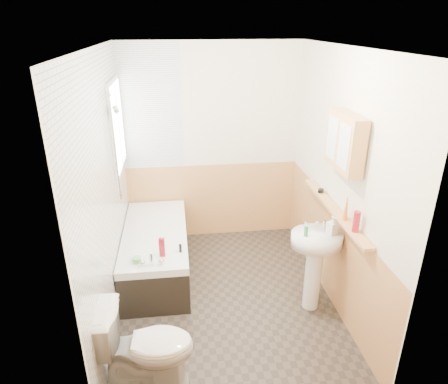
{
  "coord_description": "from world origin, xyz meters",
  "views": [
    {
      "loc": [
        -0.45,
        -3.42,
        2.7
      ],
      "look_at": [
        0.0,
        0.15,
        1.15
      ],
      "focal_mm": 32.0,
      "sensor_mm": 36.0,
      "label": 1
    }
  ],
  "objects_px": {
    "pine_shelf": "(334,209)",
    "medicine_cabinet": "(345,142)",
    "bathtub": "(156,251)",
    "toilet": "(145,347)",
    "sink": "(315,255)"
  },
  "relations": [
    {
      "from": "pine_shelf",
      "to": "medicine_cabinet",
      "type": "relative_size",
      "value": 2.75
    },
    {
      "from": "bathtub",
      "to": "toilet",
      "type": "height_order",
      "value": "toilet"
    },
    {
      "from": "bathtub",
      "to": "toilet",
      "type": "bearing_deg",
      "value": -91.09
    },
    {
      "from": "bathtub",
      "to": "pine_shelf",
      "type": "xyz_separation_m",
      "value": [
        1.77,
        -0.68,
        0.74
      ]
    },
    {
      "from": "sink",
      "to": "medicine_cabinet",
      "type": "relative_size",
      "value": 1.75
    },
    {
      "from": "bathtub",
      "to": "sink",
      "type": "bearing_deg",
      "value": -27.49
    },
    {
      "from": "sink",
      "to": "medicine_cabinet",
      "type": "xyz_separation_m",
      "value": [
        0.17,
        0.02,
        1.12
      ]
    },
    {
      "from": "toilet",
      "to": "medicine_cabinet",
      "type": "xyz_separation_m",
      "value": [
        1.77,
        0.77,
        1.35
      ]
    },
    {
      "from": "pine_shelf",
      "to": "medicine_cabinet",
      "type": "distance_m",
      "value": 0.72
    },
    {
      "from": "medicine_cabinet",
      "to": "bathtub",
      "type": "bearing_deg",
      "value": 155.41
    },
    {
      "from": "bathtub",
      "to": "toilet",
      "type": "relative_size",
      "value": 2.08
    },
    {
      "from": "toilet",
      "to": "pine_shelf",
      "type": "distance_m",
      "value": 2.11
    },
    {
      "from": "medicine_cabinet",
      "to": "toilet",
      "type": "bearing_deg",
      "value": -156.45
    },
    {
      "from": "toilet",
      "to": "medicine_cabinet",
      "type": "distance_m",
      "value": 2.36
    },
    {
      "from": "bathtub",
      "to": "medicine_cabinet",
      "type": "relative_size",
      "value": 2.88
    }
  ]
}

